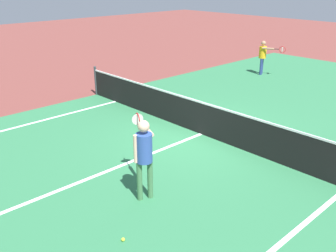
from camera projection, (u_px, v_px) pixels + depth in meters
The scene contains 8 objects.
ground_plane at pixel (201, 134), 10.79m from camera, with size 60.00×60.00×0.00m, color brown.
court_surface_inbounds at pixel (201, 134), 10.79m from camera, with size 10.62×24.40×0.00m, color #2D7247.
line_center_service at pixel (108, 171), 8.75m from camera, with size 0.10×6.40×0.01m, color white.
net at pixel (202, 118), 10.61m from camera, with size 10.72×0.09×1.07m.
player_near at pixel (144, 151), 7.32m from camera, with size 1.09×0.81×1.69m.
player_far at pixel (263, 54), 16.96m from camera, with size 1.15×0.48×1.51m.
tennis_ball_mid_court at pixel (123, 239), 6.43m from camera, with size 0.07×0.07×0.07m, color #CCE033.
tennis_ball_near_net at pixel (144, 122), 11.58m from camera, with size 0.07×0.07×0.07m, color #CCE033.
Camera 1 is at (6.59, -7.51, 4.20)m, focal length 40.59 mm.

